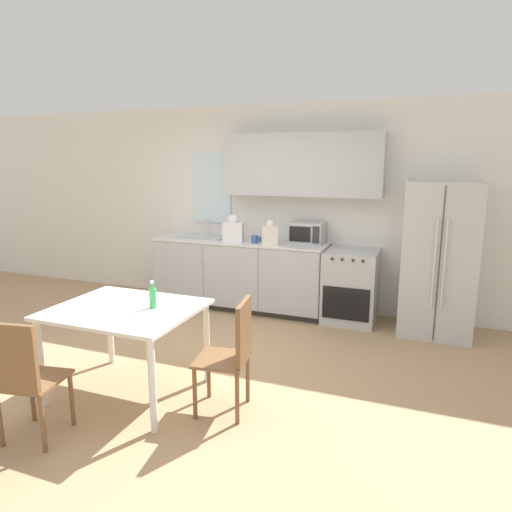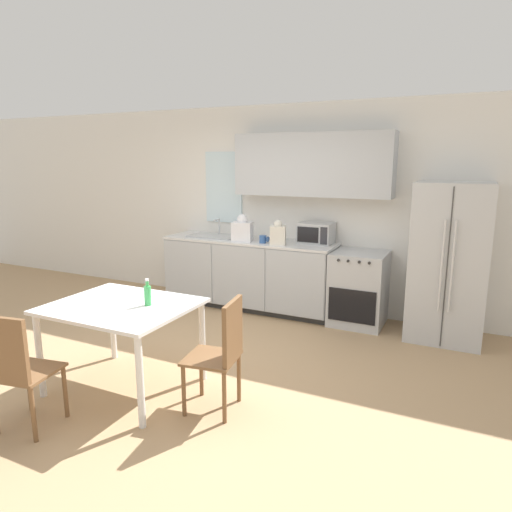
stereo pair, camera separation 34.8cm
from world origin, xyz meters
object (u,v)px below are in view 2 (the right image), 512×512
(coffee_mug, at_px, (263,239))
(dining_chair_near, at_px, (17,365))
(dining_table, at_px, (122,315))
(drink_bottle, at_px, (148,295))
(refrigerator, at_px, (449,262))
(dining_chair_side, at_px, (223,348))
(oven_range, at_px, (359,288))
(microwave, at_px, (316,233))

(coffee_mug, bearing_deg, dining_chair_near, -98.31)
(dining_chair_near, bearing_deg, dining_table, 66.04)
(dining_table, bearing_deg, drink_bottle, 20.38)
(dining_chair_near, bearing_deg, refrigerator, 41.48)
(dining_chair_side, bearing_deg, dining_table, 84.10)
(oven_range, bearing_deg, refrigerator, -2.04)
(dining_chair_near, bearing_deg, drink_bottle, 55.30)
(dining_chair_near, bearing_deg, coffee_mug, 71.84)
(dining_chair_near, xyz_separation_m, dining_chair_side, (1.19, 0.91, 0.00))
(coffee_mug, distance_m, drink_bottle, 2.29)
(dining_table, distance_m, dining_chair_side, 0.98)
(dining_chair_near, distance_m, dining_chair_side, 1.50)
(refrigerator, bearing_deg, microwave, 174.40)
(coffee_mug, relative_size, drink_bottle, 0.54)
(coffee_mug, bearing_deg, refrigerator, 2.90)
(refrigerator, xyz_separation_m, drink_bottle, (-2.24, -2.39, -0.01))
(oven_range, height_order, microwave, microwave)
(microwave, xyz_separation_m, dining_chair_side, (0.10, -2.59, -0.54))
(refrigerator, bearing_deg, coffee_mug, -177.10)
(dining_chair_near, xyz_separation_m, drink_bottle, (0.44, 0.95, 0.33))
(oven_range, distance_m, dining_chair_side, 2.52)
(coffee_mug, bearing_deg, drink_bottle, -90.81)
(dining_table, relative_size, dining_chair_near, 1.28)
(coffee_mug, xyz_separation_m, drink_bottle, (-0.03, -2.28, -0.12))
(dining_chair_near, height_order, drink_bottle, drink_bottle)
(dining_chair_side, height_order, drink_bottle, drink_bottle)
(dining_table, xyz_separation_m, dining_chair_side, (0.97, 0.05, -0.14))
(coffee_mug, xyz_separation_m, dining_table, (-0.25, -2.36, -0.31))
(oven_range, bearing_deg, dining_table, -120.33)
(microwave, height_order, dining_chair_near, microwave)
(dining_chair_near, distance_m, drink_bottle, 1.10)
(refrigerator, height_order, dining_chair_near, refrigerator)
(oven_range, xyz_separation_m, dining_chair_near, (-1.69, -3.38, 0.09))
(refrigerator, distance_m, microwave, 1.61)
(dining_chair_near, bearing_deg, microwave, 62.94)
(microwave, relative_size, coffee_mug, 3.38)
(oven_range, distance_m, coffee_mug, 1.34)
(refrigerator, xyz_separation_m, microwave, (-1.59, 0.16, 0.19))
(dining_chair_near, height_order, dining_chair_side, same)
(dining_chair_side, xyz_separation_m, drink_bottle, (-0.75, 0.04, 0.33))
(microwave, xyz_separation_m, dining_chair_near, (-1.08, -3.50, -0.54))
(drink_bottle, bearing_deg, dining_chair_near, -114.86)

